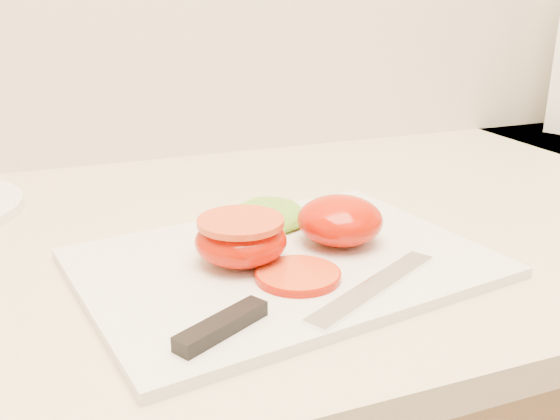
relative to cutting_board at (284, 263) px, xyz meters
name	(u,v)px	position (x,y,z in m)	size (l,w,h in m)	color
cutting_board	(284,263)	(0.00, 0.00, 0.00)	(0.37, 0.27, 0.01)	silver
tomato_half_dome	(340,220)	(0.07, 0.02, 0.03)	(0.09, 0.09, 0.05)	red
tomato_half_cut	(241,239)	(-0.04, 0.01, 0.03)	(0.09, 0.09, 0.04)	red
tomato_slice_0	(298,275)	(0.00, -0.05, 0.01)	(0.07, 0.07, 0.01)	#DC4F1F
lettuce_leaf_0	(269,216)	(0.02, 0.09, 0.02)	(0.10, 0.07, 0.02)	#66AC2D
knife	(287,309)	(-0.04, -0.10, 0.01)	(0.26, 0.10, 0.01)	silver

